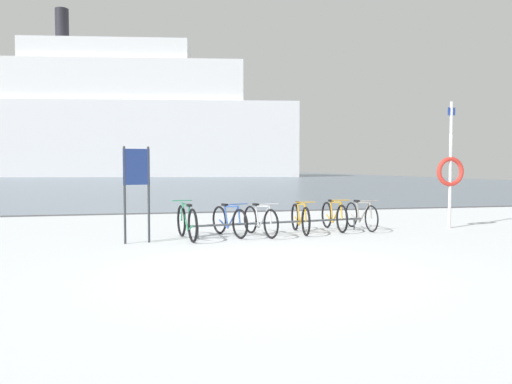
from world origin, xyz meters
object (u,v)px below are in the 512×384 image
object	(u,v)px
bicycle_2	(260,221)
bicycle_3	(300,218)
ferry_ship	(115,121)
bicycle_0	(187,222)
bicycle_1	(229,221)
bicycle_4	(334,216)
info_sign	(137,178)
rescue_post	(450,169)
bicycle_5	(361,216)

from	to	relation	value
bicycle_2	bicycle_3	bearing A→B (deg)	14.26
bicycle_2	ferry_ship	world-z (taller)	ferry_ship
bicycle_3	ferry_ship	world-z (taller)	ferry_ship
bicycle_3	ferry_ship	size ratio (longest dim) A/B	0.03
bicycle_0	bicycle_1	world-z (taller)	bicycle_0
bicycle_4	ferry_ship	size ratio (longest dim) A/B	0.03
info_sign	rescue_post	bearing A→B (deg)	6.17
bicycle_0	bicycle_4	distance (m)	3.83
bicycle_1	bicycle_4	xyz separation A→B (m)	(2.75, 0.48, 0.01)
bicycle_0	ferry_ship	bearing A→B (deg)	94.08
bicycle_0	ferry_ship	size ratio (longest dim) A/B	0.03
bicycle_1	bicycle_3	distance (m)	1.77
bicycle_4	bicycle_5	bearing A→B (deg)	1.34
bicycle_0	bicycle_2	world-z (taller)	bicycle_0
bicycle_0	info_sign	world-z (taller)	info_sign
bicycle_3	info_sign	bearing A→B (deg)	-168.65
bicycle_3	bicycle_5	xyz separation A→B (m)	(1.73, 0.33, -0.00)
bicycle_4	bicycle_3	bearing A→B (deg)	-162.65
bicycle_3	bicycle_2	bearing A→B (deg)	-165.74
bicycle_0	ferry_ship	xyz separation A→B (m)	(-5.20, 72.92, 8.50)
bicycle_2	rescue_post	xyz separation A→B (m)	(5.16, 0.36, 1.20)
bicycle_4	info_sign	xyz separation A→B (m)	(-4.82, -1.08, 1.02)
bicycle_4	info_sign	distance (m)	5.04
ferry_ship	bicycle_3	bearing A→B (deg)	-83.73
bicycle_3	ferry_ship	xyz separation A→B (m)	(-7.96, 72.48, 8.52)
bicycle_2	ferry_ship	xyz separation A→B (m)	(-6.91, 72.75, 8.52)
bicycle_4	ferry_ship	xyz separation A→B (m)	(-8.95, 72.17, 8.51)
bicycle_2	bicycle_5	world-z (taller)	bicycle_2
rescue_post	ferry_ship	size ratio (longest dim) A/B	0.06
bicycle_3	bicycle_5	world-z (taller)	bicycle_3
bicycle_0	ferry_ship	world-z (taller)	ferry_ship
bicycle_3	rescue_post	distance (m)	4.28
bicycle_1	ferry_ship	bearing A→B (deg)	94.88
bicycle_4	rescue_post	distance (m)	3.34
bicycle_5	rescue_post	bearing A→B (deg)	-5.68
bicycle_0	bicycle_3	distance (m)	2.80
info_sign	rescue_post	world-z (taller)	rescue_post
rescue_post	info_sign	bearing A→B (deg)	-173.83
bicycle_2	info_sign	distance (m)	3.00
bicycle_4	rescue_post	bearing A→B (deg)	-4.02
bicycle_5	bicycle_2	bearing A→B (deg)	-167.95
info_sign	ferry_ship	distance (m)	73.75
bicycle_2	bicycle_5	bearing A→B (deg)	12.05
info_sign	ferry_ship	bearing A→B (deg)	93.23
bicycle_1	bicycle_3	size ratio (longest dim) A/B	0.91
bicycle_3	bicycle_4	world-z (taller)	bicycle_4
bicycle_4	info_sign	bearing A→B (deg)	-167.40
bicycle_1	bicycle_4	bearing A→B (deg)	9.81
bicycle_3	bicycle_4	xyz separation A→B (m)	(0.99, 0.31, 0.01)
bicycle_1	info_sign	world-z (taller)	info_sign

